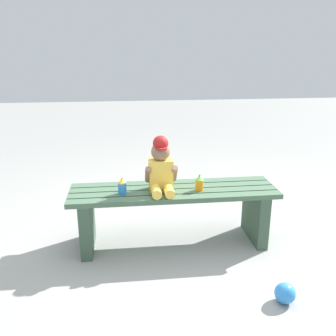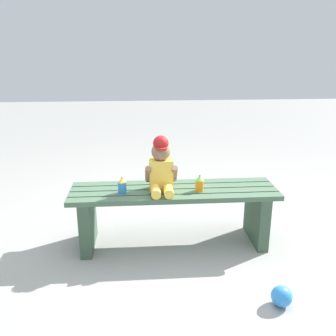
# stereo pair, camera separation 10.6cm
# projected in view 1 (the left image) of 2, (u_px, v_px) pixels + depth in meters

# --- Properties ---
(ground_plane) EXTENTS (16.00, 16.00, 0.00)m
(ground_plane) POSITION_uv_depth(u_px,v_px,m) (173.00, 242.00, 2.92)
(ground_plane) COLOR #999993
(park_bench) EXTENTS (1.52, 0.41, 0.44)m
(park_bench) POSITION_uv_depth(u_px,v_px,m) (173.00, 207.00, 2.82)
(park_bench) COLOR #47664C
(park_bench) RESTS_ON ground_plane
(child_figure) EXTENTS (0.23, 0.27, 0.40)m
(child_figure) POSITION_uv_depth(u_px,v_px,m) (161.00, 167.00, 2.70)
(child_figure) COLOR #F2C64C
(child_figure) RESTS_ON park_bench
(sippy_cup_left) EXTENTS (0.06, 0.06, 0.12)m
(sippy_cup_left) POSITION_uv_depth(u_px,v_px,m) (122.00, 186.00, 2.67)
(sippy_cup_left) COLOR #338CE5
(sippy_cup_left) RESTS_ON park_bench
(sippy_cup_right) EXTENTS (0.06, 0.06, 0.12)m
(sippy_cup_right) POSITION_uv_depth(u_px,v_px,m) (199.00, 183.00, 2.73)
(sippy_cup_right) COLOR orange
(sippy_cup_right) RESTS_ON park_bench
(toy_ball) EXTENTS (0.12, 0.12, 0.12)m
(toy_ball) POSITION_uv_depth(u_px,v_px,m) (285.00, 293.00, 2.22)
(toy_ball) COLOR #338CE5
(toy_ball) RESTS_ON ground_plane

